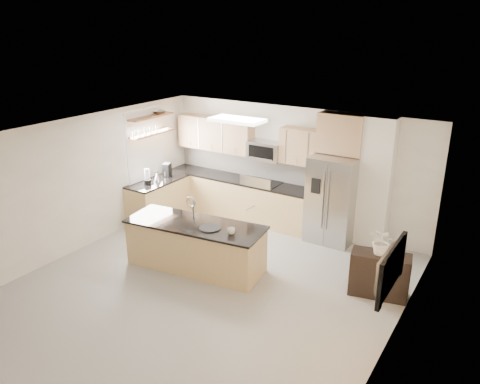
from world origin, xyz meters
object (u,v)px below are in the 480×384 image
Objects in this scene: credenza at (379,275)px; kettle at (157,177)px; range at (262,202)px; blender at (147,178)px; bowl at (159,112)px; platter at (210,228)px; flower_vase at (383,235)px; television at (383,267)px; microwave at (265,151)px; cup at (231,231)px; island at (196,245)px; refrigerator at (333,199)px; coffee_maker at (167,170)px.

credenza is 4.00× the size of kettle.
blender is (-2.07, -1.38, 0.60)m from range.
kettle is 1.45m from bowl.
flower_vase reaches higher than platter.
television is at bearing -19.79° from kettle.
microwave reaches higher than credenza.
credenza is 6.95× the size of cup.
cup is 0.43m from platter.
cup is 0.39× the size of bowl.
island reaches higher than range.
bowl is 5.59m from flower_vase.
refrigerator reaches higher than flower_vase.
kettle is 0.78× the size of coffee_maker.
television reaches higher than flower_vase.
microwave is 2.46m from kettle.
microwave is (0.00, 0.12, 1.16)m from range.
bowl reaches higher than microwave.
kettle reaches higher than cup.
bowl is at bearing -160.42° from microwave.
blender is (-5.19, 0.21, 0.70)m from credenza.
kettle reaches higher than platter.
kettle is at bearing -63.58° from bowl.
blender is (-2.09, 1.06, 0.63)m from island.
refrigerator is 2.19m from credenza.
microwave is 2.62m from blender.
flower_vase is (5.13, -0.48, 0.06)m from kettle.
television is (3.51, -3.12, 0.88)m from range.
flower_vase is at bearing -9.69° from coffee_maker.
microwave reaches higher than platter.
microwave is at bearing 98.19° from platter.
island is 2.49m from kettle.
bowl is 6.34m from television.
television is at bearing -75.12° from flower_vase.
range is 3.50m from credenza.
microwave reaches higher than flower_vase.
refrigerator is 5.94× the size of coffee_maker.
credenza is 5.24m from blender.
bowl is (-2.25, -0.80, 0.75)m from microwave.
credenza is at bearing 20.55° from cup.
television is at bearing -58.96° from refrigerator.
blender is at bearing -76.09° from bowl.
cup is (0.79, -0.03, 0.49)m from island.
refrigerator is at bearing 16.38° from kettle.
flower_vase is (2.30, 0.86, 0.16)m from cup.
coffee_maker is at bearing -14.74° from bowl.
flower_vase is at bearing -29.10° from microwave.
television is (3.51, -3.24, -0.28)m from microwave.
coffee_maker is at bearing 144.49° from platter.
flower_vase is (3.11, -1.61, 0.61)m from range.
kettle is at bearing -80.36° from coffee_maker.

